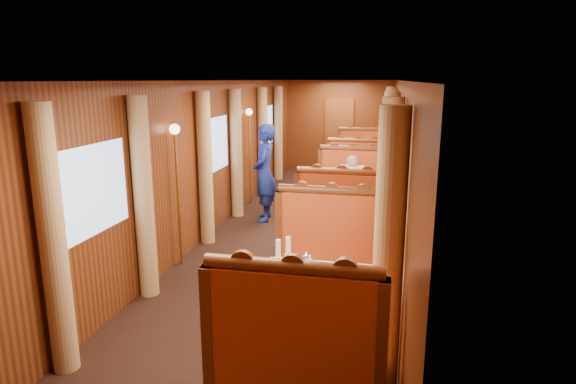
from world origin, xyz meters
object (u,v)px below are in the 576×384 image
(table_mid, at_px, (347,213))
(tea_tray, at_px, (302,274))
(banquette_far_fwd, at_px, (357,180))
(teapot_left, at_px, (297,269))
(steward, at_px, (264,173))
(banquette_far_aft, at_px, (362,164))
(fruit_plate, at_px, (352,281))
(banquette_mid_fwd, at_px, (341,229))
(teapot_right, at_px, (311,271))
(passenger, at_px, (351,182))
(rose_vase_far, at_px, (361,150))
(banquette_near_fwd, at_px, (296,369))
(teapot_back, at_px, (307,263))
(banquette_near_aft, at_px, (329,267))
(table_near, at_px, (316,312))
(table_far, at_px, (360,173))
(banquette_mid_aft, at_px, (352,196))
(rose_vase_mid, at_px, (348,180))

(table_mid, bearing_deg, tea_tray, -92.18)
(banquette_far_fwd, bearing_deg, teapot_left, -91.65)
(table_mid, bearing_deg, steward, 159.06)
(tea_tray, bearing_deg, teapot_left, -128.98)
(banquette_far_aft, distance_m, fruit_plate, 8.14)
(banquette_mid_fwd, xyz_separation_m, teapot_right, (-0.05, -2.57, 0.39))
(tea_tray, bearing_deg, passenger, 88.21)
(table_mid, relative_size, rose_vase_far, 2.92)
(banquette_near_fwd, bearing_deg, teapot_back, 95.62)
(banquette_near_aft, bearing_deg, passenger, 90.00)
(table_near, height_order, table_far, same)
(banquette_far_aft, bearing_deg, tea_tray, -90.96)
(banquette_mid_aft, relative_size, fruit_plate, 6.65)
(banquette_near_aft, xyz_separation_m, banquette_far_fwd, (0.00, 4.97, 0.00))
(banquette_far_aft, relative_size, teapot_right, 8.47)
(teapot_right, bearing_deg, banquette_far_fwd, 93.27)
(table_far, bearing_deg, banquette_mid_aft, -90.00)
(banquette_mid_aft, relative_size, banquette_far_aft, 1.00)
(table_near, bearing_deg, banquette_mid_fwd, 90.00)
(teapot_left, height_order, steward, steward)
(table_near, bearing_deg, table_far, 90.00)
(teapot_right, bearing_deg, table_near, 65.18)
(fruit_plate, height_order, rose_vase_mid, rose_vase_mid)
(banquette_near_fwd, distance_m, table_far, 8.01)
(table_near, bearing_deg, tea_tray, -166.43)
(banquette_far_fwd, distance_m, passenger, 1.74)
(fruit_plate, bearing_deg, teapot_left, 176.47)
(table_near, distance_m, teapot_left, 0.49)
(rose_vase_far, bearing_deg, banquette_near_fwd, -90.01)
(rose_vase_mid, bearing_deg, table_mid, -32.09)
(table_near, distance_m, rose_vase_mid, 3.55)
(banquette_near_fwd, xyz_separation_m, fruit_plate, (0.33, 0.90, 0.35))
(banquette_mid_fwd, xyz_separation_m, banquette_far_aft, (0.00, 5.53, 0.00))
(banquette_near_fwd, xyz_separation_m, table_mid, (0.00, 4.51, -0.05))
(banquette_near_fwd, relative_size, passenger, 1.76)
(teapot_back, distance_m, rose_vase_far, 6.91)
(banquette_far_aft, bearing_deg, fruit_plate, -87.67)
(banquette_mid_fwd, height_order, rose_vase_mid, banquette_mid_fwd)
(banquette_far_fwd, relative_size, fruit_plate, 6.65)
(banquette_far_fwd, bearing_deg, steward, -129.27)
(banquette_near_fwd, height_order, table_far, banquette_near_fwd)
(banquette_mid_fwd, bearing_deg, fruit_plate, -82.74)
(banquette_near_fwd, xyz_separation_m, rose_vase_mid, (-0.01, 4.52, 0.50))
(table_far, relative_size, rose_vase_far, 2.92)
(rose_vase_mid, relative_size, steward, 0.21)
(banquette_far_aft, height_order, teapot_left, banquette_far_aft)
(teapot_back, bearing_deg, banquette_mid_aft, 96.10)
(rose_vase_mid, bearing_deg, teapot_back, -91.66)
(table_near, height_order, banquette_mid_fwd, banquette_mid_fwd)
(banquette_near_fwd, bearing_deg, banquette_mid_fwd, 90.00)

